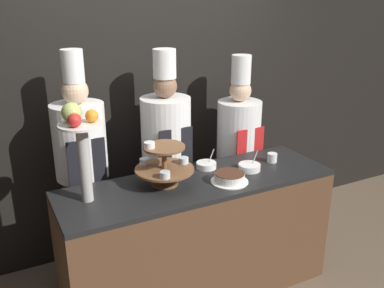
{
  "coord_description": "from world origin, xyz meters",
  "views": [
    {
      "loc": [
        -1.32,
        -2.18,
        2.26
      ],
      "look_at": [
        0.0,
        0.41,
        1.2
      ],
      "focal_mm": 40.0,
      "sensor_mm": 36.0,
      "label": 1
    }
  ],
  "objects_px": {
    "cake_round": "(230,178)",
    "chef_center_right": "(238,145)",
    "tiered_stand": "(164,164)",
    "chef_left": "(82,164)",
    "fruit_pedestal": "(80,137)",
    "serving_bowl_near": "(249,167)",
    "serving_bowl_far": "(206,165)",
    "chef_center_left": "(166,151)",
    "cup_white": "(272,158)"
  },
  "relations": [
    {
      "from": "tiered_stand",
      "to": "chef_center_right",
      "type": "height_order",
      "value": "chef_center_right"
    },
    {
      "from": "tiered_stand",
      "to": "chef_center_right",
      "type": "bearing_deg",
      "value": 27.67
    },
    {
      "from": "chef_center_left",
      "to": "serving_bowl_far",
      "type": "bearing_deg",
      "value": -64.75
    },
    {
      "from": "fruit_pedestal",
      "to": "chef_left",
      "type": "height_order",
      "value": "chef_left"
    },
    {
      "from": "serving_bowl_near",
      "to": "tiered_stand",
      "type": "bearing_deg",
      "value": 174.95
    },
    {
      "from": "tiered_stand",
      "to": "chef_left",
      "type": "relative_size",
      "value": 0.22
    },
    {
      "from": "serving_bowl_near",
      "to": "serving_bowl_far",
      "type": "distance_m",
      "value": 0.33
    },
    {
      "from": "serving_bowl_near",
      "to": "serving_bowl_far",
      "type": "bearing_deg",
      "value": 145.72
    },
    {
      "from": "serving_bowl_far",
      "to": "chef_center_right",
      "type": "xyz_separation_m",
      "value": [
        0.53,
        0.37,
        -0.05
      ]
    },
    {
      "from": "serving_bowl_near",
      "to": "chef_center_right",
      "type": "xyz_separation_m",
      "value": [
        0.26,
        0.56,
        -0.05
      ]
    },
    {
      "from": "serving_bowl_far",
      "to": "chef_center_left",
      "type": "bearing_deg",
      "value": 115.25
    },
    {
      "from": "cake_round",
      "to": "chef_center_left",
      "type": "relative_size",
      "value": 0.15
    },
    {
      "from": "serving_bowl_far",
      "to": "cup_white",
      "type": "bearing_deg",
      "value": -13.83
    },
    {
      "from": "serving_bowl_near",
      "to": "chef_center_left",
      "type": "distance_m",
      "value": 0.71
    },
    {
      "from": "serving_bowl_far",
      "to": "chef_center_left",
      "type": "distance_m",
      "value": 0.41
    },
    {
      "from": "tiered_stand",
      "to": "serving_bowl_far",
      "type": "bearing_deg",
      "value": 17.09
    },
    {
      "from": "fruit_pedestal",
      "to": "chef_center_right",
      "type": "distance_m",
      "value": 1.64
    },
    {
      "from": "serving_bowl_near",
      "to": "chef_center_left",
      "type": "relative_size",
      "value": 0.09
    },
    {
      "from": "fruit_pedestal",
      "to": "serving_bowl_near",
      "type": "bearing_deg",
      "value": -3.64
    },
    {
      "from": "serving_bowl_near",
      "to": "fruit_pedestal",
      "type": "bearing_deg",
      "value": 176.36
    },
    {
      "from": "cake_round",
      "to": "fruit_pedestal",
      "type": "bearing_deg",
      "value": 168.9
    },
    {
      "from": "tiered_stand",
      "to": "chef_left",
      "type": "xyz_separation_m",
      "value": [
        -0.46,
        0.49,
        -0.1
      ]
    },
    {
      "from": "serving_bowl_near",
      "to": "serving_bowl_far",
      "type": "relative_size",
      "value": 1.09
    },
    {
      "from": "serving_bowl_near",
      "to": "cup_white",
      "type": "bearing_deg",
      "value": 12.32
    },
    {
      "from": "serving_bowl_near",
      "to": "chef_center_left",
      "type": "xyz_separation_m",
      "value": [
        -0.45,
        0.56,
        0.02
      ]
    },
    {
      "from": "fruit_pedestal",
      "to": "cake_round",
      "type": "bearing_deg",
      "value": -11.1
    },
    {
      "from": "chef_center_left",
      "to": "chef_center_right",
      "type": "distance_m",
      "value": 0.71
    },
    {
      "from": "cake_round",
      "to": "chef_center_left",
      "type": "distance_m",
      "value": 0.7
    },
    {
      "from": "serving_bowl_far",
      "to": "chef_center_left",
      "type": "xyz_separation_m",
      "value": [
        -0.17,
        0.37,
        0.02
      ]
    },
    {
      "from": "fruit_pedestal",
      "to": "chef_left",
      "type": "relative_size",
      "value": 0.35
    },
    {
      "from": "cake_round",
      "to": "serving_bowl_far",
      "type": "xyz_separation_m",
      "value": [
        -0.02,
        0.3,
        -0.01
      ]
    },
    {
      "from": "cake_round",
      "to": "chef_center_right",
      "type": "distance_m",
      "value": 0.84
    },
    {
      "from": "serving_bowl_near",
      "to": "chef_left",
      "type": "xyz_separation_m",
      "value": [
        -1.15,
        0.56,
        0.03
      ]
    },
    {
      "from": "fruit_pedestal",
      "to": "serving_bowl_far",
      "type": "bearing_deg",
      "value": 6.37
    },
    {
      "from": "cup_white",
      "to": "serving_bowl_near",
      "type": "height_order",
      "value": "serving_bowl_near"
    },
    {
      "from": "serving_bowl_far",
      "to": "chef_left",
      "type": "height_order",
      "value": "chef_left"
    },
    {
      "from": "cake_round",
      "to": "serving_bowl_near",
      "type": "bearing_deg",
      "value": 24.74
    },
    {
      "from": "chef_left",
      "to": "chef_center_left",
      "type": "xyz_separation_m",
      "value": [
        0.7,
        0.0,
        -0.01
      ]
    },
    {
      "from": "cup_white",
      "to": "chef_center_left",
      "type": "bearing_deg",
      "value": 144.65
    },
    {
      "from": "tiered_stand",
      "to": "chef_center_right",
      "type": "xyz_separation_m",
      "value": [
        0.94,
        0.49,
        -0.18
      ]
    },
    {
      "from": "cake_round",
      "to": "chef_left",
      "type": "relative_size",
      "value": 0.15
    },
    {
      "from": "chef_left",
      "to": "fruit_pedestal",
      "type": "bearing_deg",
      "value": -100.91
    },
    {
      "from": "cake_round",
      "to": "chef_center_right",
      "type": "relative_size",
      "value": 0.16
    },
    {
      "from": "cake_round",
      "to": "cup_white",
      "type": "xyz_separation_m",
      "value": [
        0.51,
        0.17,
        0.0
      ]
    },
    {
      "from": "cup_white",
      "to": "chef_left",
      "type": "xyz_separation_m",
      "value": [
        -1.4,
        0.5,
        0.02
      ]
    },
    {
      "from": "chef_center_right",
      "to": "chef_center_left",
      "type": "bearing_deg",
      "value": 180.0
    },
    {
      "from": "cup_white",
      "to": "chef_center_right",
      "type": "distance_m",
      "value": 0.5
    },
    {
      "from": "cup_white",
      "to": "chef_center_left",
      "type": "relative_size",
      "value": 0.04
    },
    {
      "from": "tiered_stand",
      "to": "serving_bowl_near",
      "type": "bearing_deg",
      "value": -5.05
    },
    {
      "from": "tiered_stand",
      "to": "cup_white",
      "type": "xyz_separation_m",
      "value": [
        0.94,
        -0.0,
        -0.12
      ]
    }
  ]
}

